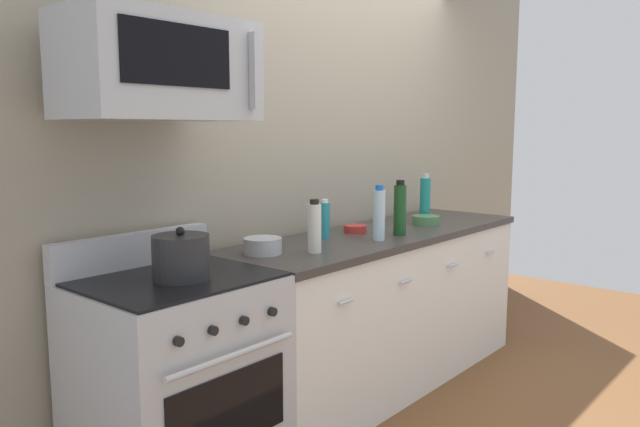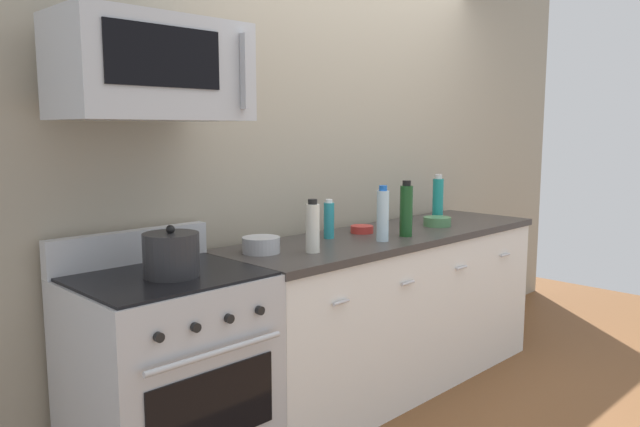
# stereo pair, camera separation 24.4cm
# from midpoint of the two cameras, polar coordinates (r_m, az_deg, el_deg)

# --- Properties ---
(ground_plane) EXTENTS (6.35, 6.35, 0.00)m
(ground_plane) POSITION_cam_midpoint_polar(r_m,az_deg,el_deg) (3.85, 3.85, -15.34)
(ground_plane) COLOR brown
(back_wall) EXTENTS (5.30, 0.10, 2.70)m
(back_wall) POSITION_cam_midpoint_polar(r_m,az_deg,el_deg) (3.80, -0.94, 5.37)
(back_wall) COLOR #9E937F
(back_wall) RESTS_ON ground_plane
(counter_unit) EXTENTS (2.21, 0.66, 0.92)m
(counter_unit) POSITION_cam_midpoint_polar(r_m,az_deg,el_deg) (3.69, 3.93, -8.76)
(counter_unit) COLOR white
(counter_unit) RESTS_ON ground_plane
(range_oven) EXTENTS (0.76, 0.69, 1.07)m
(range_oven) POSITION_cam_midpoint_polar(r_m,az_deg,el_deg) (2.72, -15.78, -15.03)
(range_oven) COLOR #B7BABF
(range_oven) RESTS_ON ground_plane
(microwave) EXTENTS (0.74, 0.44, 0.40)m
(microwave) POSITION_cam_midpoint_polar(r_m,az_deg,el_deg) (2.56, -17.44, 12.77)
(microwave) COLOR #B7BABF
(bottle_sparkling_teal) EXTENTS (0.07, 0.07, 0.31)m
(bottle_sparkling_teal) POSITION_cam_midpoint_polar(r_m,az_deg,el_deg) (4.01, 8.07, 1.37)
(bottle_sparkling_teal) COLOR #197F7A
(bottle_sparkling_teal) RESTS_ON countertop_slab
(bottle_wine_green) EXTENTS (0.07, 0.07, 0.31)m
(bottle_wine_green) POSITION_cam_midpoint_polar(r_m,az_deg,el_deg) (3.46, 5.47, 0.40)
(bottle_wine_green) COLOR #19471E
(bottle_wine_green) RESTS_ON countertop_slab
(bottle_vinegar_white) EXTENTS (0.07, 0.07, 0.26)m
(bottle_vinegar_white) POSITION_cam_midpoint_polar(r_m,az_deg,el_deg) (2.96, -2.90, -1.32)
(bottle_vinegar_white) COLOR silver
(bottle_vinegar_white) RESTS_ON countertop_slab
(bottle_water_clear) EXTENTS (0.07, 0.07, 0.30)m
(bottle_water_clear) POSITION_cam_midpoint_polar(r_m,az_deg,el_deg) (3.29, 3.42, -0.08)
(bottle_water_clear) COLOR silver
(bottle_water_clear) RESTS_ON countertop_slab
(bottle_dish_soap) EXTENTS (0.06, 0.06, 0.22)m
(bottle_dish_soap) POSITION_cam_midpoint_polar(r_m,az_deg,el_deg) (3.35, -1.65, -0.60)
(bottle_dish_soap) COLOR teal
(bottle_dish_soap) RESTS_ON countertop_slab
(bowl_green_glaze) EXTENTS (0.17, 0.17, 0.06)m
(bowl_green_glaze) POSITION_cam_midpoint_polar(r_m,az_deg,el_deg) (3.88, 8.08, -0.60)
(bowl_green_glaze) COLOR #477A4C
(bowl_green_glaze) RESTS_ON countertop_slab
(bowl_steel_prep) EXTENTS (0.18, 0.18, 0.08)m
(bowl_steel_prep) POSITION_cam_midpoint_polar(r_m,az_deg,el_deg) (2.96, -7.72, -2.98)
(bowl_steel_prep) COLOR #B2B5BA
(bowl_steel_prep) RESTS_ON countertop_slab
(bowl_red_small) EXTENTS (0.13, 0.13, 0.04)m
(bowl_red_small) POSITION_cam_midpoint_polar(r_m,az_deg,el_deg) (3.55, 1.34, -1.42)
(bowl_red_small) COLOR #B72D28
(bowl_red_small) RESTS_ON countertop_slab
(stockpot) EXTENTS (0.23, 0.23, 0.21)m
(stockpot) POSITION_cam_midpoint_polar(r_m,az_deg,el_deg) (2.52, -15.57, -3.95)
(stockpot) COLOR #262628
(stockpot) RESTS_ON range_oven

